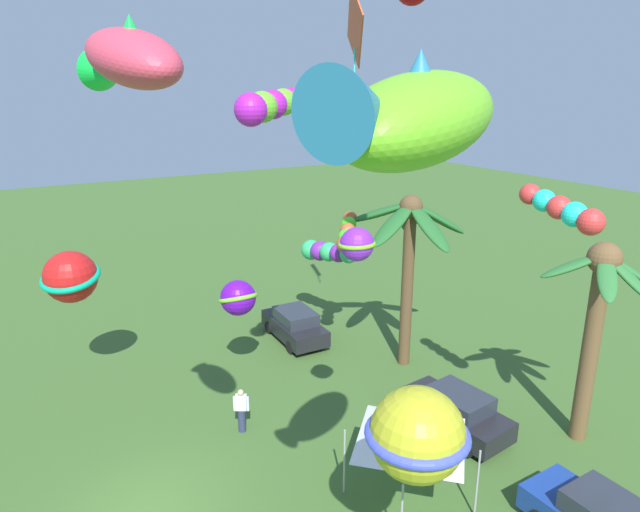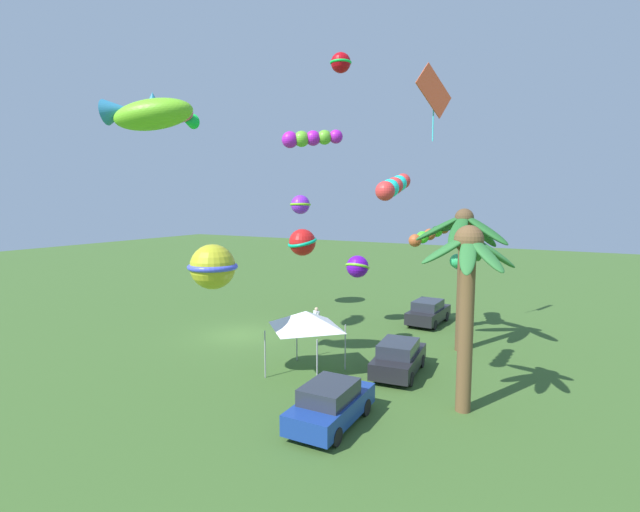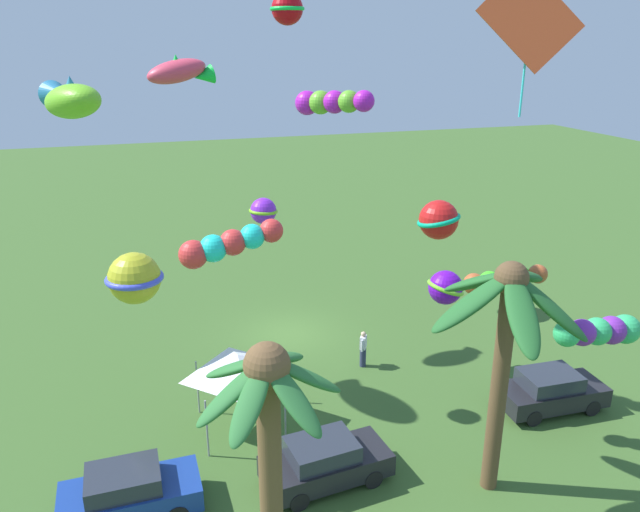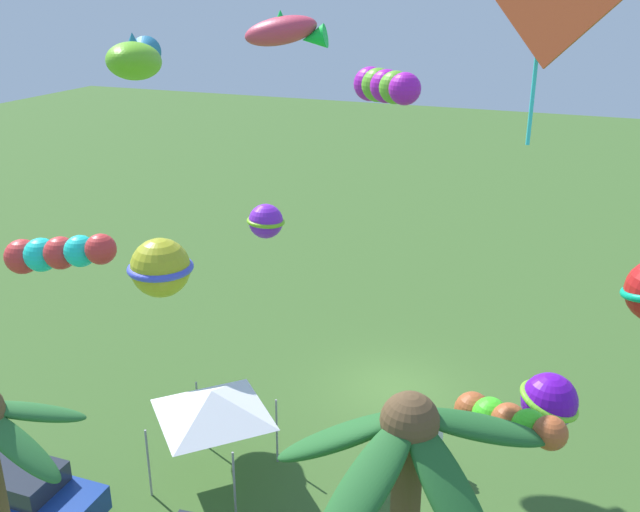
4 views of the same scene
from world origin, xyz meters
name	(u,v)px [view 3 (image 3 of 4)]	position (x,y,z in m)	size (l,w,h in m)	color
ground_plane	(288,334)	(0.00, 0.00, 0.00)	(120.00, 120.00, 0.00)	#3D6028
palm_tree_0	(269,422)	(3.81, 13.39, 4.89)	(3.45, 3.29, 6.84)	brown
palm_tree_1	(506,321)	(-3.32, 11.63, 5.53)	(4.64, 4.84, 7.30)	brown
parked_car_0	(129,492)	(7.14, 9.65, 0.75)	(3.93, 1.81, 1.51)	navy
parked_car_1	(325,462)	(1.41, 10.04, 0.75)	(4.06, 2.11, 1.51)	black
parked_car_2	(551,391)	(-7.70, 8.70, 0.75)	(3.96, 1.85, 1.51)	black
spectator_0	(363,349)	(-2.25, 3.75, 0.81)	(0.40, 0.48, 1.59)	#2D3351
festival_tent	(238,365)	(3.37, 6.42, 2.47)	(2.86, 2.86, 2.85)	#9E9EA3
kite_tube_0	(501,280)	(-4.53, 9.46, 5.80)	(2.10, 1.81, 1.25)	#B85529
kite_diamond_1	(530,21)	(-4.46, 9.61, 13.36)	(2.69, 1.19, 4.04)	#E35027
kite_tube_2	(228,244)	(4.11, 10.64, 8.21)	(2.58, 0.71, 1.06)	red
kite_ball_3	(263,211)	(2.11, 5.38, 7.50)	(1.23, 1.23, 0.88)	#8326DB
kite_fish_4	(181,72)	(4.00, -0.26, 11.73)	(2.85, 1.62, 1.27)	#E33E57
kite_ball_5	(135,278)	(6.45, 3.87, 5.03)	(2.85, 2.85, 1.83)	gold
kite_fish_6	(70,100)	(7.90, 2.15, 10.98)	(2.73, 3.79, 1.59)	#6EC824
kite_ball_7	(287,9)	(1.64, 7.20, 13.68)	(1.29, 1.29, 0.87)	#BC0912
kite_tube_8	(331,102)	(-0.59, 4.33, 10.87)	(2.18, 2.71, 0.98)	#B41CC1
kite_ball_9	(445,287)	(-5.18, 4.97, 3.68)	(1.48, 1.51, 1.36)	#620EBC
kite_tube_10	(601,331)	(-7.78, 10.47, 4.02)	(3.59, 1.30, 1.32)	#30BE67
kite_ball_11	(439,220)	(-7.67, -0.48, 4.73)	(2.91, 2.91, 1.91)	red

